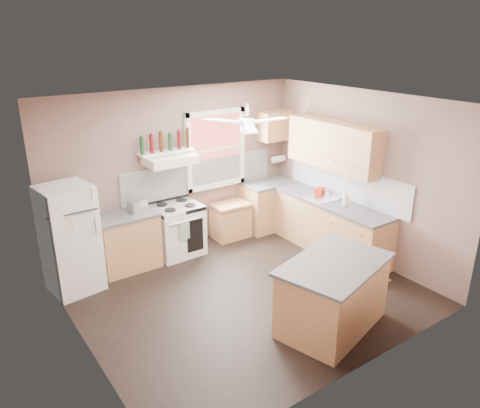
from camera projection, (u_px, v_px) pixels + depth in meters
floor at (246, 293)px, 6.70m from camera, size 4.50×4.50×0.00m
ceiling at (247, 102)px, 5.75m from camera, size 4.50×4.50×0.00m
wall_back at (176, 170)px, 7.78m from camera, size 4.50×0.05×2.70m
wall_right at (363, 176)px, 7.44m from camera, size 0.05×4.00×2.70m
wall_left at (74, 248)px, 5.00m from camera, size 0.05×4.00×2.70m
backsplash_back at (201, 176)px, 8.05m from camera, size 2.90×0.03×0.55m
backsplash_right at (346, 182)px, 7.71m from camera, size 0.03×2.60×0.55m
window_view at (215, 149)px, 8.06m from camera, size 1.00×0.02×1.20m
window_frame at (216, 150)px, 8.04m from camera, size 1.16×0.07×1.36m
refrigerator at (70, 239)px, 6.55m from camera, size 0.74×0.73×1.57m
base_cabinet_left at (128, 242)px, 7.28m from camera, size 0.90×0.60×0.86m
counter_left at (125, 216)px, 7.12m from camera, size 0.92×0.62×0.04m
toaster at (138, 206)px, 7.21m from camera, size 0.31×0.23×0.18m
stove at (177, 230)px, 7.74m from camera, size 0.78×0.66×0.86m
range_hood at (170, 160)px, 7.35m from camera, size 0.78×0.50×0.14m
bottle_shelf at (166, 152)px, 7.40m from camera, size 0.90×0.26×0.03m
cart at (231, 221)px, 8.39m from camera, size 0.66×0.45×0.64m
base_cabinet_corner at (269, 206)px, 8.79m from camera, size 1.00×0.60×0.86m
base_cabinet_right at (330, 228)px, 7.82m from camera, size 0.60×2.20×0.86m
counter_corner at (270, 183)px, 8.63m from camera, size 1.02×0.62×0.04m
counter_right at (332, 202)px, 7.66m from camera, size 0.62×2.22×0.04m
sink at (323, 198)px, 7.81m from camera, size 0.55×0.45×0.03m
faucet at (330, 192)px, 7.87m from camera, size 0.03×0.03×0.14m
upper_cabinet_right at (333, 145)px, 7.57m from camera, size 0.33×1.80×0.76m
upper_cabinet_corner at (275, 126)px, 8.48m from camera, size 0.60×0.33×0.52m
paper_towel at (278, 159)px, 8.79m from camera, size 0.26×0.12×0.12m
island at (332, 296)px, 5.81m from camera, size 1.54×1.20×0.86m
island_top at (335, 264)px, 5.66m from camera, size 1.64×1.30×0.04m
ceiling_fan_hub at (247, 123)px, 5.84m from camera, size 0.20×0.20×0.08m
soap_bottle at (346, 198)px, 7.44m from camera, size 0.12×0.12×0.26m
red_caddy at (320, 191)px, 8.00m from camera, size 0.21×0.18×0.10m
wine_bottles at (166, 142)px, 7.35m from camera, size 0.86×0.06×0.31m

